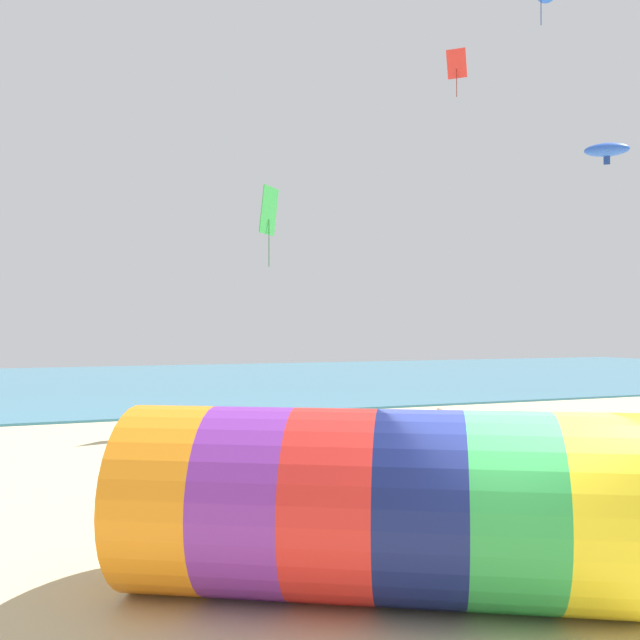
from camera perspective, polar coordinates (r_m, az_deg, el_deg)
The scene contains 7 objects.
ground_plane at distance 9.72m, azimuth 15.25°, elevation -22.13°, with size 120.00×120.00×0.00m, color #CCBA8C.
sea at distance 48.74m, azimuth -15.69°, elevation -4.82°, with size 120.00×40.00×0.10m, color teal.
giant_inflatable_tube at distance 9.66m, azimuth 4.78°, elevation -14.50°, with size 7.01×5.52×2.50m.
kite_red_diamond at distance 30.46m, azimuth 10.88°, elevation 19.45°, with size 0.84×0.83×1.85m.
kite_green_diamond at distance 25.23m, azimuth -4.10°, elevation 8.65°, with size 0.95×0.97×2.79m.
kite_blue_parafoil at distance 18.56m, azimuth 21.96°, elevation 12.51°, with size 1.04×0.96×0.53m.
bystander_mid_beach at distance 18.79m, azimuth 9.59°, elevation -9.21°, with size 0.36×0.42×1.54m.
Camera 1 is at (-5.49, -7.19, 3.55)m, focal length 40.00 mm.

